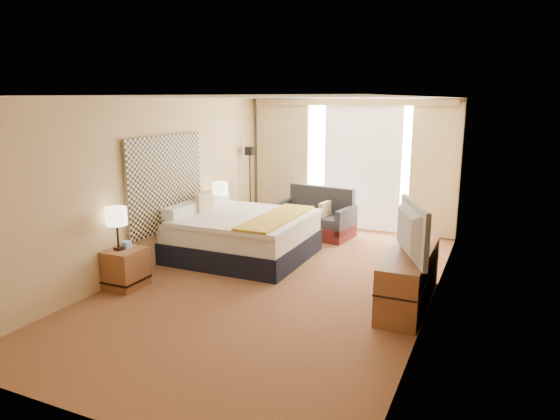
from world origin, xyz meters
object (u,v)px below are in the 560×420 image
at_px(loveseat, 315,220).
at_px(lamp_right, 220,189).
at_px(bed, 242,235).
at_px(desk_chair, 410,266).
at_px(nightstand_right, 219,227).
at_px(nightstand_left, 126,268).
at_px(floor_lamp, 250,170).
at_px(television, 404,230).
at_px(lamp_left, 116,217).
at_px(media_dresser, 409,277).

xyz_separation_m(loveseat, lamp_right, (-1.39, -1.20, 0.69)).
distance_m(bed, desk_chair, 2.95).
bearing_deg(nightstand_right, nightstand_left, -90.00).
relative_size(floor_lamp, television, 1.41).
distance_m(loveseat, television, 3.75).
xyz_separation_m(loveseat, lamp_left, (-1.49, -3.75, 0.71)).
distance_m(nightstand_right, floor_lamp, 1.58).
distance_m(bed, lamp_left, 2.23).
bearing_deg(desk_chair, floor_lamp, 141.01).
bearing_deg(nightstand_left, lamp_right, 88.82).
bearing_deg(lamp_left, desk_chair, 18.86).
xyz_separation_m(nightstand_left, floor_lamp, (-0.03, 3.81, 0.89)).
xyz_separation_m(nightstand_left, lamp_left, (-0.05, -0.06, 0.74)).
bearing_deg(nightstand_left, bed, 66.94).
relative_size(media_dresser, lamp_left, 3.00).
height_order(nightstand_right, television, television).
bearing_deg(nightstand_left, desk_chair, 18.30).
distance_m(nightstand_left, loveseat, 3.96).
distance_m(nightstand_right, lamp_left, 2.66).
distance_m(media_dresser, television, 0.75).
relative_size(nightstand_left, desk_chair, 0.54).
distance_m(nightstand_left, bed, 2.07).
bearing_deg(lamp_left, loveseat, 68.37).
distance_m(nightstand_right, lamp_right, 0.72).
relative_size(media_dresser, desk_chair, 1.77).
relative_size(bed, desk_chair, 2.09).
height_order(media_dresser, bed, bed).
xyz_separation_m(bed, lamp_left, (-0.85, -1.96, 0.64)).
height_order(nightstand_right, floor_lamp, floor_lamp).
distance_m(nightstand_right, television, 4.12).
bearing_deg(lamp_right, nightstand_right, 173.67).
bearing_deg(loveseat, television, -45.11).
bearing_deg(nightstand_left, floor_lamp, 90.45).
height_order(loveseat, lamp_left, lamp_left).
relative_size(bed, loveseat, 1.36).
relative_size(loveseat, lamp_right, 2.74).
bearing_deg(lamp_right, media_dresser, -21.60).
relative_size(nightstand_left, media_dresser, 0.31).
bearing_deg(loveseat, bed, -101.50).
relative_size(loveseat, desk_chair, 1.54).
distance_m(nightstand_right, media_dresser, 3.97).
height_order(nightstand_left, lamp_left, lamp_left).
xyz_separation_m(media_dresser, television, (-0.05, -0.29, 0.69)).
distance_m(nightstand_right, bed, 1.01).
bearing_deg(lamp_left, nightstand_left, 50.24).
bearing_deg(television, media_dresser, -33.33).
distance_m(floor_lamp, television, 4.78).
bearing_deg(television, nightstand_left, 78.14).
bearing_deg(floor_lamp, loveseat, -4.54).
xyz_separation_m(loveseat, television, (2.21, -2.93, 0.73)).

